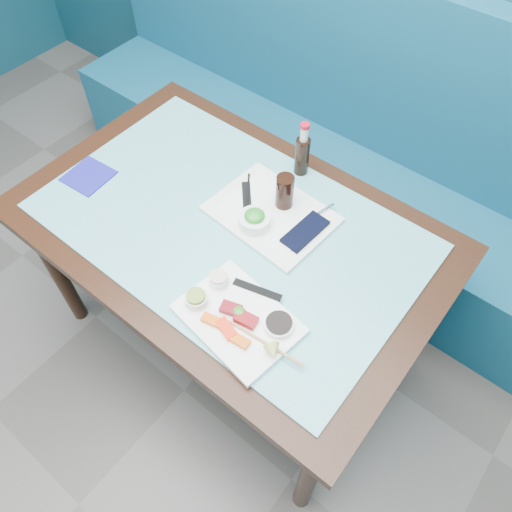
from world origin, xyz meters
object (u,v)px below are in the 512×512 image
Objects in this scene: serving_tray at (271,214)px; sashimi_plate at (238,319)px; cola_bottle_body at (302,156)px; booth_bench at (350,169)px; seaweed_bowl at (255,221)px; cola_glass at (285,192)px; blue_napkin at (89,176)px; dining_table at (230,242)px.

sashimi_plate is at bearing -61.46° from serving_tray.
booth_bench is at bearing 94.46° from cola_bottle_body.
booth_bench is 0.90m from seaweed_bowl.
serving_tray is 0.09m from cola_glass.
blue_napkin is (-0.62, -0.31, -0.07)m from cola_glass.
booth_bench reaches higher than seaweed_bowl.
seaweed_bowl is (-0.18, 0.29, 0.03)m from sashimi_plate.
cola_bottle_body is 0.75m from blue_napkin.
dining_table is at bearing -96.37° from cola_bottle_body.
booth_bench is 2.14× the size of dining_table.
booth_bench is 7.77× the size of serving_tray.
booth_bench is at bearing 110.70° from sashimi_plate.
serving_tray is 2.71× the size of cola_bottle_body.
cola_glass is 0.86× the size of cola_bottle_body.
serving_tray is (0.08, 0.12, 0.10)m from dining_table.
seaweed_bowl is 0.63m from blue_napkin.
sashimi_plate is at bearing -58.89° from seaweed_bowl.
seaweed_bowl reaches higher than sashimi_plate.
cola_glass is at bearing 83.85° from serving_tray.
sashimi_plate is 0.79m from blue_napkin.
sashimi_plate is 2.26× the size of blue_napkin.
serving_tray is 3.17× the size of cola_glass.
cola_bottle_body is at bearing 117.33° from sashimi_plate.
booth_bench is 0.89m from dining_table.
cola_glass is (0.01, 0.05, 0.07)m from serving_tray.
seaweed_bowl is at bearing -84.71° from booth_bench.
sashimi_plate is at bearing -70.43° from cola_bottle_body.
cola_bottle_body reaches higher than seaweed_bowl.
dining_table is 11.48× the size of cola_glass.
cola_bottle_body reaches higher than sashimi_plate.
seaweed_bowl is 0.70× the size of blue_napkin.
dining_table is 4.23× the size of sashimi_plate.
booth_bench is 0.67m from cola_bottle_body.
dining_table is 9.83× the size of cola_bottle_body.
cola_bottle_body is (0.04, 0.35, 0.16)m from dining_table.
booth_bench is 1.19m from sashimi_plate.
sashimi_plate reaches higher than dining_table.
sashimi_plate is at bearing -77.06° from booth_bench.
sashimi_plate is 2.32× the size of cola_bottle_body.
cola_glass is at bearing 118.10° from sashimi_plate.
serving_tray is at bearing 22.89° from blue_napkin.
dining_table is 3.63× the size of serving_tray.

